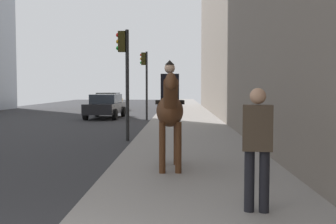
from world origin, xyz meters
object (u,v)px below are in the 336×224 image
Objects in this scene: pedestrian_greeting at (257,141)px; car_far_lane at (108,101)px; traffic_light_near_curb at (125,67)px; car_mid_lane at (106,106)px; traffic_light_far_curb at (145,74)px; mounted_horse_near at (170,109)px.

pedestrian_greeting reaches higher than car_far_lane.
car_far_lane is at bearing 11.54° from traffic_light_near_curb.
car_mid_lane is 1.17× the size of traffic_light_far_curb.
car_far_lane is (24.74, 5.60, -0.63)m from mounted_horse_near.
traffic_light_near_curb is at bearing 12.05° from car_far_lane.
traffic_light_near_curb is (-10.51, -2.56, 1.78)m from car_mid_lane.
pedestrian_greeting is (-2.89, -1.25, -0.29)m from mounted_horse_near.
mounted_horse_near is 14.83m from traffic_light_far_curb.
car_mid_lane and car_far_lane have the same top height.
traffic_light_far_curb reaches higher than car_mid_lane.
pedestrian_greeting is 28.47m from car_far_lane.
traffic_light_far_curb is (14.68, 1.72, 1.21)m from mounted_horse_near.
mounted_horse_near is 0.55× the size of car_far_lane.
traffic_light_far_curb is (9.22, 0.06, 0.05)m from traffic_light_near_curb.
mounted_horse_near reaches higher than pedestrian_greeting.
traffic_light_near_curb reaches higher than pedestrian_greeting.
pedestrian_greeting is 0.45× the size of traffic_light_near_curb.
mounted_horse_near is 16.53m from car_mid_lane.
traffic_light_far_curb is at bearing 0.38° from traffic_light_near_curb.
car_mid_lane is 3.35m from traffic_light_far_curb.
traffic_light_far_curb is at bearing 21.58° from car_far_lane.
car_mid_lane is 1.19× the size of traffic_light_near_curb.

